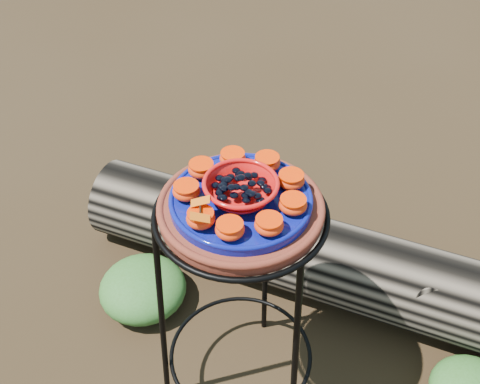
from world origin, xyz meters
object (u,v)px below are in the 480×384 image
(cobalt_plate, at_px, (241,201))
(terracotta_saucer, at_px, (241,209))
(driftwood_log, at_px, (297,252))
(red_bowl, at_px, (241,190))
(plant_stand, at_px, (241,310))

(cobalt_plate, bearing_deg, terracotta_saucer, 0.00)
(terracotta_saucer, relative_size, driftwood_log, 0.25)
(terracotta_saucer, xyz_separation_m, driftwood_log, (0.04, 0.45, -0.58))
(red_bowl, xyz_separation_m, driftwood_log, (0.04, 0.45, -0.63))
(plant_stand, height_order, cobalt_plate, cobalt_plate)
(plant_stand, bearing_deg, terracotta_saucer, 0.00)
(red_bowl, bearing_deg, driftwood_log, 85.29)
(plant_stand, relative_size, red_bowl, 4.42)
(cobalt_plate, bearing_deg, plant_stand, 0.00)
(terracotta_saucer, bearing_deg, driftwood_log, 85.29)
(red_bowl, bearing_deg, plant_stand, 0.00)
(driftwood_log, bearing_deg, red_bowl, -94.71)
(plant_stand, distance_m, driftwood_log, 0.50)
(driftwood_log, bearing_deg, cobalt_plate, -94.71)
(terracotta_saucer, distance_m, red_bowl, 0.06)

